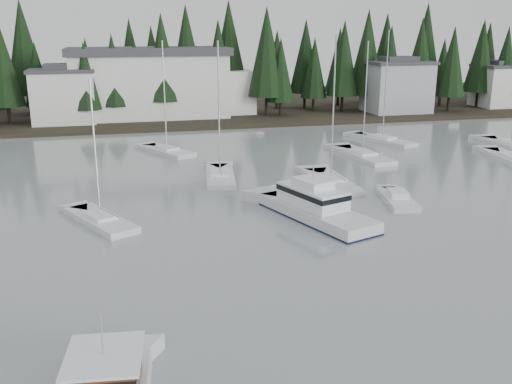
% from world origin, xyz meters
% --- Properties ---
extents(far_shore_land, '(240.00, 54.00, 1.00)m').
position_xyz_m(far_shore_land, '(0.00, 97.00, 0.00)').
color(far_shore_land, black).
rests_on(far_shore_land, ground).
extents(conifer_treeline, '(200.00, 22.00, 20.00)m').
position_xyz_m(conifer_treeline, '(0.00, 86.00, 0.00)').
color(conifer_treeline, black).
rests_on(conifer_treeline, ground).
extents(house_west, '(9.54, 7.42, 8.75)m').
position_xyz_m(house_west, '(-18.00, 79.00, 4.65)').
color(house_west, silver).
rests_on(house_west, ground).
extents(house_east_a, '(10.60, 8.48, 9.25)m').
position_xyz_m(house_east_a, '(36.00, 78.00, 4.90)').
color(house_east_a, '#999EA0').
rests_on(house_east_a, ground).
extents(house_east_b, '(9.54, 7.42, 8.25)m').
position_xyz_m(house_east_b, '(58.00, 80.00, 4.40)').
color(house_east_b, silver).
rests_on(house_east_b, ground).
extents(harbor_inn, '(29.50, 11.50, 10.90)m').
position_xyz_m(harbor_inn, '(-2.96, 82.34, 5.78)').
color(harbor_inn, silver).
rests_on(harbor_inn, ground).
extents(cabin_cruiser_center, '(6.87, 11.57, 4.75)m').
position_xyz_m(cabin_cruiser_center, '(3.94, 28.50, 0.71)').
color(cabin_cruiser_center, silver).
rests_on(cabin_cruiser_center, ground).
extents(sailboat_0, '(3.03, 9.17, 14.26)m').
position_xyz_m(sailboat_0, '(8.79, 37.77, 0.08)').
color(sailboat_0, silver).
rests_on(sailboat_0, ground).
extents(sailboat_3, '(5.79, 10.15, 14.60)m').
position_xyz_m(sailboat_3, '(22.96, 55.98, 0.08)').
color(sailboat_3, silver).
rests_on(sailboat_3, ground).
extents(sailboat_4, '(6.28, 8.70, 13.48)m').
position_xyz_m(sailboat_4, '(-5.01, 55.60, 0.08)').
color(sailboat_4, silver).
rests_on(sailboat_4, ground).
extents(sailboat_7, '(4.01, 10.30, 13.48)m').
position_xyz_m(sailboat_7, '(16.55, 47.90, 0.07)').
color(sailboat_7, silver).
rests_on(sailboat_7, ground).
extents(sailboat_8, '(2.96, 9.80, 14.22)m').
position_xyz_m(sailboat_8, '(37.03, 49.07, 0.07)').
color(sailboat_8, silver).
rests_on(sailboat_8, ground).
extents(sailboat_9, '(5.79, 8.24, 11.32)m').
position_xyz_m(sailboat_9, '(-12.24, 31.22, 0.07)').
color(sailboat_9, silver).
rests_on(sailboat_9, ground).
extents(sailboat_10, '(3.92, 9.03, 13.69)m').
position_xyz_m(sailboat_10, '(-1.03, 42.32, 0.08)').
color(sailboat_10, silver).
rests_on(sailboat_10, ground).
extents(sailboat_11, '(4.45, 11.05, 13.40)m').
position_xyz_m(sailboat_11, '(31.83, 41.98, 0.07)').
color(sailboat_11, silver).
rests_on(sailboat_11, ground).
extents(runabout_1, '(3.47, 6.66, 1.42)m').
position_xyz_m(runabout_1, '(12.17, 30.89, 0.13)').
color(runabout_1, silver).
rests_on(runabout_1, ground).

